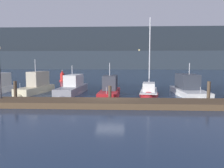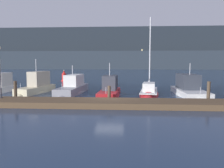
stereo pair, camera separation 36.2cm
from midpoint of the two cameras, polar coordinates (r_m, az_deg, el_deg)
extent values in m
plane|color=navy|center=(19.29, -1.04, -4.60)|extent=(400.00, 400.00, 0.00)
cube|color=brown|center=(17.36, -1.47, -5.01)|extent=(41.81, 2.80, 0.45)
cylinder|color=#4C3D2D|center=(21.16, -24.37, -1.72)|extent=(0.28, 0.28, 1.80)
cylinder|color=#4C3D2D|center=(18.90, -1.10, -2.62)|extent=(0.28, 0.28, 1.43)
cylinder|color=#4C3D2D|center=(20.12, 23.44, -1.98)|extent=(0.28, 0.28, 1.85)
ellipsoid|color=white|center=(27.90, -27.55, -2.02)|extent=(1.80, 4.98, 1.37)
cube|color=white|center=(27.86, -27.58, -1.36)|extent=(1.65, 4.48, 0.65)
cube|color=silver|center=(28.16, -27.13, 1.01)|extent=(1.15, 2.21, 1.58)
cube|color=black|center=(28.97, -26.08, 1.64)|extent=(0.91, 0.35, 0.70)
ellipsoid|color=beige|center=(25.99, -19.73, -2.24)|extent=(3.02, 6.49, 1.35)
cube|color=beige|center=(25.94, -19.75, -1.42)|extent=(2.76, 5.85, 0.75)
cube|color=#A39984|center=(26.34, -19.09, 1.32)|extent=(1.76, 2.94, 1.65)
cube|color=black|center=(27.38, -17.68, 2.05)|extent=(1.14, 0.51, 0.73)
cylinder|color=silver|center=(25.86, -19.81, 4.58)|extent=(0.07, 0.07, 1.38)
cylinder|color=silver|center=(23.75, -23.32, -0.56)|extent=(0.04, 0.04, 0.60)
ellipsoid|color=gray|center=(24.56, -10.80, -2.45)|extent=(2.63, 7.55, 1.32)
cube|color=gray|center=(24.51, -10.81, -1.52)|extent=(2.41, 6.80, 0.80)
cube|color=silver|center=(25.10, -10.34, 1.01)|extent=(1.65, 3.36, 1.25)
cube|color=black|center=(26.50, -9.39, 1.68)|extent=(1.26, 0.34, 0.56)
cylinder|color=silver|center=(24.47, -10.80, 3.57)|extent=(0.07, 0.07, 1.05)
cylinder|color=silver|center=(21.50, -13.39, -0.71)|extent=(0.04, 0.04, 0.60)
ellipsoid|color=red|center=(22.26, -1.11, -3.19)|extent=(2.26, 6.28, 0.93)
cube|color=red|center=(22.22, -1.11, -2.41)|extent=(2.07, 5.65, 0.61)
cube|color=#333842|center=(22.70, -0.93, 0.40)|extent=(1.47, 2.78, 1.46)
cube|color=black|center=(23.91, -0.60, 1.20)|extent=(1.19, 0.34, 0.65)
cylinder|color=silver|center=(22.12, -1.08, 3.86)|extent=(0.07, 0.07, 1.31)
cylinder|color=silver|center=(19.58, -1.99, -1.74)|extent=(0.04, 0.04, 0.60)
ellipsoid|color=red|center=(23.50, 9.17, -2.79)|extent=(2.90, 7.18, 1.38)
cube|color=silver|center=(23.44, 9.19, -1.63)|extent=(2.44, 6.03, 0.08)
cube|color=silver|center=(22.55, 9.15, -0.73)|extent=(1.47, 2.37, 0.85)
cylinder|color=silver|center=(23.82, 9.38, 7.74)|extent=(0.12, 0.12, 7.68)
cylinder|color=silver|center=(22.35, 9.17, 1.04)|extent=(0.51, 3.05, 0.09)
cylinder|color=silver|center=(26.60, 9.38, -0.21)|extent=(0.04, 0.04, 0.50)
ellipsoid|color=white|center=(24.34, 19.05, -2.74)|extent=(2.82, 7.50, 1.18)
cube|color=white|center=(24.30, 19.08, -2.03)|extent=(2.59, 6.75, 0.61)
cube|color=#333842|center=(24.89, 18.65, 0.68)|extent=(1.88, 3.31, 1.56)
cube|color=black|center=(26.29, 17.72, 1.47)|extent=(1.61, 0.32, 0.69)
cylinder|color=silver|center=(24.24, 19.17, 3.76)|extent=(0.07, 0.07, 1.17)
cylinder|color=silver|center=(21.29, 21.64, -1.55)|extent=(0.04, 0.04, 0.60)
cylinder|color=red|center=(40.65, -13.08, 0.86)|extent=(1.11, 1.11, 0.16)
cylinder|color=red|center=(40.60, -13.10, 1.83)|extent=(0.74, 0.74, 1.23)
cone|color=red|center=(40.55, -13.13, 3.05)|extent=(0.52, 0.52, 0.50)
sphere|color=#F9EAB7|center=(40.53, -13.14, 3.47)|extent=(0.16, 0.16, 0.16)
cylinder|color=#2D2D33|center=(20.61, -27.40, -3.23)|extent=(0.24, 0.24, 0.06)
cylinder|color=#2D2D33|center=(20.41, -27.67, 2.38)|extent=(0.10, 0.10, 3.97)
cube|color=#232B33|center=(116.16, 2.19, 9.16)|extent=(240.00, 16.00, 20.55)
cube|color=#2C363F|center=(107.81, -7.88, 6.17)|extent=(144.00, 10.00, 8.53)
cube|color=#F4DB8C|center=(108.34, 7.00, 8.77)|extent=(0.80, 0.10, 0.80)
cube|color=#F4DB8C|center=(120.84, -24.08, 7.32)|extent=(0.80, 0.10, 0.80)
cube|color=#F4DB8C|center=(112.17, 18.72, 5.10)|extent=(0.80, 0.10, 0.80)
cube|color=#F4DB8C|center=(108.93, -5.03, 6.87)|extent=(0.80, 0.10, 0.80)
cube|color=#F4DB8C|center=(112.61, -13.91, 6.40)|extent=(0.80, 0.10, 0.80)
cube|color=#F4DB8C|center=(113.22, 20.50, 6.99)|extent=(0.80, 0.10, 0.80)
camera|label=1|loc=(0.18, -90.46, -0.05)|focal=35.00mm
camera|label=2|loc=(0.18, 89.54, 0.05)|focal=35.00mm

